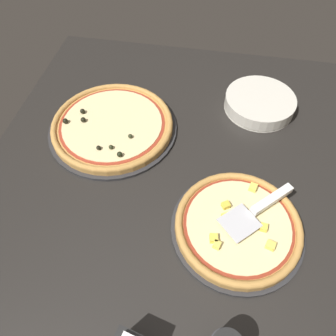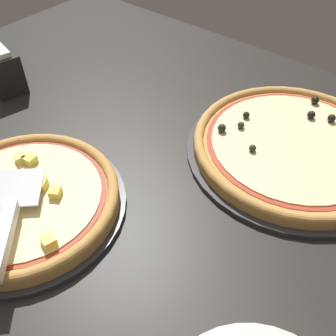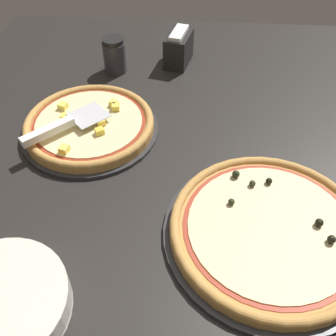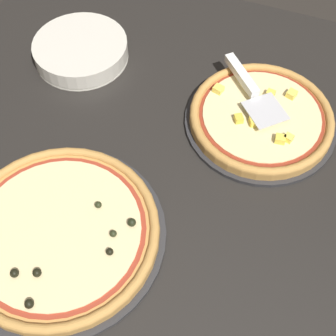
# 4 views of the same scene
# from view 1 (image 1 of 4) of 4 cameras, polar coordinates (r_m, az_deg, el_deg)

# --- Properties ---
(ground_plane) EXTENTS (1.48, 1.22, 0.04)m
(ground_plane) POSITION_cam_1_polar(r_m,az_deg,el_deg) (0.96, 1.47, -5.56)
(ground_plane) COLOR black
(pizza_pan_front) EXTENTS (0.35, 0.35, 0.01)m
(pizza_pan_front) POSITION_cam_1_polar(r_m,az_deg,el_deg) (0.91, 11.91, -10.32)
(pizza_pan_front) COLOR #2D2D30
(pizza_pan_front) RESTS_ON ground_plane
(pizza_front) EXTENTS (0.33, 0.33, 0.04)m
(pizza_front) POSITION_cam_1_polar(r_m,az_deg,el_deg) (0.89, 12.13, -9.72)
(pizza_front) COLOR #C68E47
(pizza_front) RESTS_ON pizza_pan_front
(pizza_pan_back) EXTENTS (0.43, 0.43, 0.01)m
(pizza_pan_back) POSITION_cam_1_polar(r_m,az_deg,el_deg) (1.12, -9.53, 6.79)
(pizza_pan_back) COLOR #2D2D30
(pizza_pan_back) RESTS_ON ground_plane
(pizza_back) EXTENTS (0.40, 0.40, 0.04)m
(pizza_back) POSITION_cam_1_polar(r_m,az_deg,el_deg) (1.11, -9.68, 7.46)
(pizza_back) COLOR #C68E47
(pizza_back) RESTS_ON pizza_pan_back
(serving_spatula) EXTENTS (0.19, 0.20, 0.02)m
(serving_spatula) POSITION_cam_1_polar(r_m,az_deg,el_deg) (0.90, 16.54, -6.16)
(serving_spatula) COLOR silver
(serving_spatula) RESTS_ON pizza_front
(plate_stack) EXTENTS (0.24, 0.24, 0.05)m
(plate_stack) POSITION_cam_1_polar(r_m,az_deg,el_deg) (1.21, 15.66, 10.87)
(plate_stack) COLOR silver
(plate_stack) RESTS_ON ground_plane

